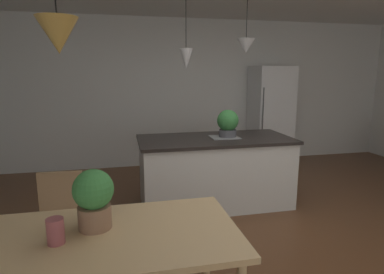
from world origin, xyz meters
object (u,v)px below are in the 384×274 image
Objects in this scene: chair_far_left at (59,220)px; vase_on_dining_table at (55,231)px; kitchen_island at (215,170)px; potted_plant_on_table at (94,197)px; dining_table at (101,245)px; potted_plant_on_island at (228,123)px; refrigerator at (270,116)px.

chair_far_left is 5.55× the size of vase_on_dining_table.
potted_plant_on_table reaches higher than kitchen_island.
dining_table is 0.29m from vase_on_dining_table.
kitchen_island is (1.35, 1.98, -0.19)m from dining_table.
kitchen_island is 2.37m from potted_plant_on_table.
chair_far_left is 2.41× the size of potted_plant_on_island.
potted_plant_on_island is at bearing 0.00° from kitchen_island.
kitchen_island is (1.74, 1.15, -0.01)m from chair_far_left.
potted_plant_on_island is (1.91, 1.15, 0.62)m from chair_far_left.
kitchen_island is at bearing 33.35° from chair_far_left.
refrigerator is 11.78× the size of vase_on_dining_table.
chair_far_left is at bearing 99.46° from vase_on_dining_table.
refrigerator reaches higher than potted_plant_on_island.
kitchen_island is 5.46× the size of potted_plant_on_island.
dining_table is 2.03× the size of chair_far_left.
kitchen_island is 4.97× the size of potted_plant_on_table.
refrigerator is at bearing 46.66° from kitchen_island.
refrigerator is 4.64m from potted_plant_on_table.
dining_table is 4.71m from refrigerator.
potted_plant_on_island is 2.43m from potted_plant_on_table.
refrigerator is 4.90m from vase_on_dining_table.
chair_far_left is at bearing -139.62° from refrigerator.
vase_on_dining_table reaches higher than chair_far_left.
vase_on_dining_table is at bearing -131.00° from potted_plant_on_island.
potted_plant_on_table is 0.30m from vase_on_dining_table.
vase_on_dining_table is at bearing -130.65° from refrigerator.
refrigerator reaches higher than vase_on_dining_table.
potted_plant_on_table is (-2.98, -3.56, 0.01)m from refrigerator.
kitchen_island reaches higher than dining_table.
potted_plant_on_table is at bearing 107.60° from dining_table.
chair_far_left is at bearing -146.65° from kitchen_island.
kitchen_island is at bearing 55.74° from dining_table.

